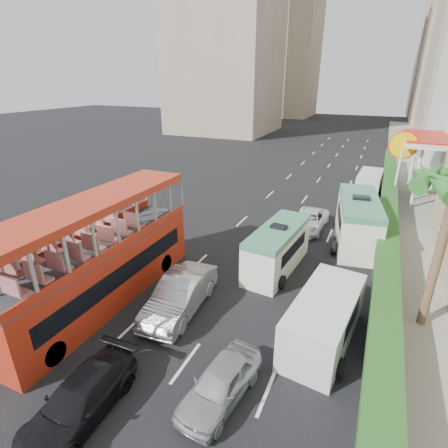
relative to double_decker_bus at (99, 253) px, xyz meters
The scene contains 16 objects.
ground_plane 6.51m from the double_decker_bus, ahead, with size 200.00×200.00×0.00m, color black.
double_decker_bus is the anchor object (origin of this frame).
car_silver_lane_a 4.59m from the double_decker_bus, 11.60° to the left, with size 1.75×5.01×1.65m, color #ADAFB4.
car_silver_lane_b 8.36m from the double_decker_bus, 20.94° to the right, with size 1.52×3.77×1.28m, color #ADAFB4.
car_black 6.88m from the double_decker_bus, 54.83° to the right, with size 1.79×4.40×1.28m, color black.
van_asset 14.75m from the double_decker_bus, 60.31° to the left, with size 2.12×4.61×1.28m, color silver.
minibus_near 9.28m from the double_decker_bus, 43.14° to the left, with size 1.86×5.59×2.48m, color silver.
minibus_far 15.63m from the double_decker_bus, 48.07° to the left, with size 2.25×6.74×2.99m, color silver.
panel_van_near 10.26m from the double_decker_bus, ahead, with size 2.06×5.16×2.06m, color silver.
panel_van_far 25.54m from the double_decker_bus, 65.47° to the left, with size 1.95×4.87×1.95m, color silver.
sidewalk 29.26m from the double_decker_bus, 59.04° to the left, with size 6.00×120.00×0.18m, color #99968C.
kerb_wall 18.66m from the double_decker_bus, 48.93° to the left, with size 0.30×44.00×1.00m, color silver.
hedge 18.60m from the double_decker_bus, 48.93° to the left, with size 1.10×44.00×0.70m, color #2D6626.
palm_tree 14.39m from the double_decker_bus, 16.16° to the left, with size 0.36×0.36×6.40m, color brown.
shell_station 28.02m from the double_decker_bus, 55.18° to the left, with size 6.50×8.00×5.50m, color silver.
tower_left_b 93.68m from the double_decker_bus, 100.08° to the left, with size 16.00×16.00×46.00m, color tan.
Camera 1 is at (5.04, -10.63, 9.94)m, focal length 28.00 mm.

